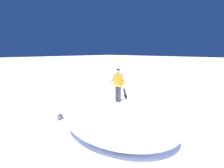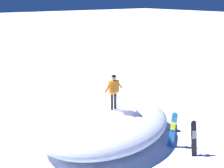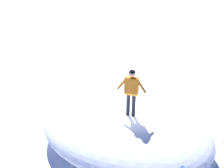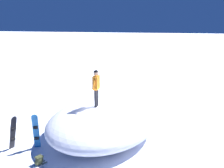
% 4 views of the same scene
% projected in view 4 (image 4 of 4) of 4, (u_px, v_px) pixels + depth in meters
% --- Properties ---
extents(ground, '(240.00, 240.00, 0.00)m').
position_uv_depth(ground, '(108.00, 135.00, 12.47)').
color(ground, white).
extents(snow_mound, '(6.06, 7.46, 1.58)m').
position_uv_depth(snow_mound, '(104.00, 120.00, 12.36)').
color(snow_mound, white).
rests_on(snow_mound, ground).
extents(snowboarder_standing, '(0.23, 1.05, 1.76)m').
position_uv_depth(snowboarder_standing, '(96.00, 85.00, 11.65)').
color(snowboarder_standing, black).
rests_on(snowboarder_standing, snow_mound).
extents(snowboard_primary_upright, '(0.39, 0.44, 1.70)m').
position_uv_depth(snowboard_primary_upright, '(36.00, 131.00, 10.89)').
color(snowboard_primary_upright, '#2672BF').
rests_on(snowboard_primary_upright, ground).
extents(snowboard_secondary_upright, '(0.48, 0.39, 1.60)m').
position_uv_depth(snowboard_secondary_upright, '(13.00, 132.00, 10.86)').
color(snowboard_secondary_upright, black).
rests_on(snowboard_secondary_upright, ground).
extents(backpack_near, '(0.40, 0.52, 0.37)m').
position_uv_depth(backpack_near, '(39.00, 160.00, 9.83)').
color(backpack_near, '#383D23').
rests_on(backpack_near, ground).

